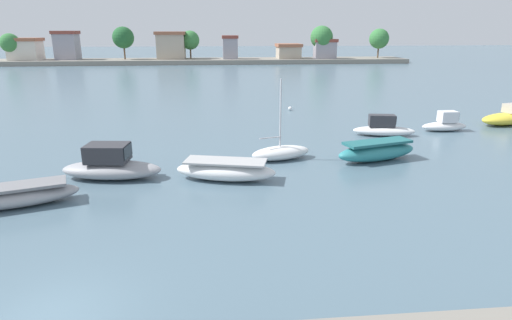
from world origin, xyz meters
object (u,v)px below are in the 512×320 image
moored_boat_6 (377,151)px  moored_boat_7 (383,128)px  moored_boat_5 (281,152)px  mooring_buoy_0 (290,108)px  moored_boat_2 (17,196)px  moored_boat_9 (508,117)px  moored_boat_8 (445,124)px  moored_boat_4 (226,170)px  moored_boat_3 (111,166)px

moored_boat_6 → moored_boat_7: size_ratio=1.16×
moored_boat_5 → mooring_buoy_0: moored_boat_5 is taller
moored_boat_2 → moored_boat_7: bearing=9.5°
moored_boat_5 → moored_boat_9: 22.19m
moored_boat_2 → mooring_buoy_0: size_ratio=14.26×
moored_boat_7 → moored_boat_8: bearing=21.9°
moored_boat_4 → moored_boat_8: bearing=42.7°
moored_boat_5 → moored_boat_7: moored_boat_5 is taller
moored_boat_7 → moored_boat_8: moored_boat_7 is taller
moored_boat_4 → moored_boat_6: (9.31, 2.64, 0.06)m
moored_boat_2 → mooring_buoy_0: bearing=35.5°
moored_boat_3 → moored_boat_7: moored_boat_3 is taller
moored_boat_3 → moored_boat_7: (18.29, 7.98, -0.16)m
moored_boat_3 → moored_boat_4: moored_boat_3 is taller
moored_boat_3 → moored_boat_5: 9.97m
moored_boat_4 → moored_boat_6: bearing=29.3°
moored_boat_9 → moored_boat_5: bearing=-172.9°
moored_boat_6 → moored_boat_2: bearing=179.9°
moored_boat_5 → moored_boat_7: size_ratio=1.03×
moored_boat_8 → moored_boat_9: moored_boat_9 is taller
moored_boat_7 → moored_boat_8: size_ratio=1.31×
moored_boat_3 → moored_boat_6: 15.55m
moored_boat_4 → mooring_buoy_0: bearing=84.2°
moored_boat_4 → moored_boat_9: moored_boat_9 is taller
moored_boat_2 → moored_boat_4: bearing=-2.8°
moored_boat_9 → moored_boat_7: bearing=178.5°
moored_boat_3 → moored_boat_2: bearing=-128.0°
moored_boat_7 → mooring_buoy_0: moored_boat_7 is taller
moored_boat_8 → moored_boat_6: bearing=-139.7°
moored_boat_3 → moored_boat_4: (6.13, -0.82, -0.18)m
moored_boat_2 → moored_boat_6: size_ratio=0.99×
moored_boat_9 → mooring_buoy_0: 19.08m
moored_boat_8 → mooring_buoy_0: size_ratio=9.46×
moored_boat_2 → moored_boat_9: (33.65, 14.22, 0.15)m
moored_boat_3 → moored_boat_6: bearing=13.1°
moored_boat_9 → moored_boat_3: bearing=-174.9°
moored_boat_7 → moored_boat_4: bearing=-133.2°
moored_boat_6 → moored_boat_9: 17.30m
moored_boat_4 → moored_boat_6: 9.68m
moored_boat_9 → mooring_buoy_0: (-17.21, 8.22, -0.44)m
mooring_buoy_0 → moored_boat_3: bearing=-124.5°
moored_boat_4 → moored_boat_7: moored_boat_7 is taller
moored_boat_4 → mooring_buoy_0: moored_boat_4 is taller
moored_boat_4 → moored_boat_8: size_ratio=1.54×
moored_boat_3 → moored_boat_7: size_ratio=1.15×
moored_boat_6 → mooring_buoy_0: bearing=82.2°
moored_boat_7 → moored_boat_2: bearing=-141.3°
moored_boat_2 → moored_boat_9: moored_boat_9 is taller
moored_boat_7 → moored_boat_5: bearing=-137.2°
moored_boat_4 → moored_boat_9: bearing=39.1°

